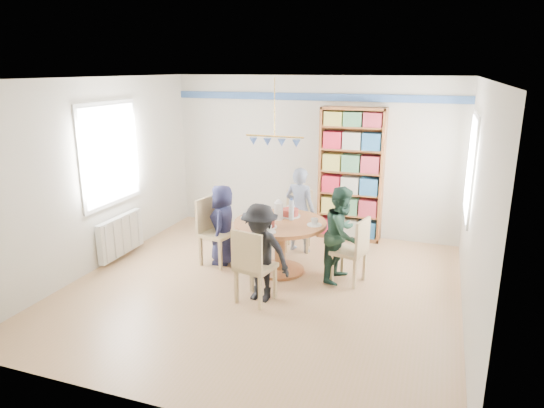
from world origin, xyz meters
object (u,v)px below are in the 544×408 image
at_px(chair_left, 212,228).
at_px(chair_right, 355,248).
at_px(person_far, 300,210).
at_px(chair_far, 299,217).
at_px(person_left, 223,224).
at_px(bookshelf, 351,176).
at_px(person_near, 260,253).
at_px(chair_near, 252,263).
at_px(person_right, 342,234).
at_px(dining_table, 280,234).
at_px(radiator, 121,235).

xyz_separation_m(chair_left, chair_right, (2.10, -0.01, -0.04)).
bearing_deg(person_far, chair_far, -55.72).
xyz_separation_m(person_left, bookshelf, (1.56, 1.71, 0.49)).
relative_size(person_far, bookshelf, 0.61).
bearing_deg(person_left, person_near, 32.84).
relative_size(chair_left, chair_near, 1.03).
distance_m(chair_left, chair_far, 1.45).
distance_m(chair_left, person_right, 1.92).
height_order(person_left, person_near, person_near).
xyz_separation_m(dining_table, person_right, (0.87, 0.02, 0.10)).
distance_m(chair_right, person_right, 0.25).
distance_m(dining_table, chair_near, 1.05).
relative_size(dining_table, chair_right, 1.42).
xyz_separation_m(person_far, person_near, (0.01, -1.79, -0.05)).
bearing_deg(bookshelf, person_right, -82.82).
bearing_deg(person_near, dining_table, 100.22).
bearing_deg(person_right, radiator, 104.49).
relative_size(person_right, bookshelf, 0.59).
distance_m(chair_near, person_far, 1.93).
relative_size(chair_near, person_near, 0.77).
height_order(dining_table, chair_right, chair_right).
distance_m(chair_left, chair_near, 1.45).
xyz_separation_m(chair_right, bookshelf, (-0.40, 1.79, 0.59)).
bearing_deg(chair_near, person_far, 88.76).
distance_m(radiator, chair_far, 2.77).
height_order(radiator, person_left, person_left).
bearing_deg(person_left, chair_far, 125.57).
height_order(chair_left, chair_near, chair_left).
height_order(radiator, bookshelf, bookshelf).
relative_size(chair_near, person_far, 0.71).
relative_size(radiator, person_near, 0.80).
bearing_deg(chair_right, radiator, -175.88).
bearing_deg(person_left, dining_table, 75.71).
xyz_separation_m(chair_near, person_near, (0.05, 0.14, 0.09)).
height_order(person_right, bookshelf, bookshelf).
xyz_separation_m(chair_far, chair_near, (0.01, -2.05, 0.01)).
bearing_deg(person_far, chair_near, 99.26).
bearing_deg(dining_table, chair_near, -90.55).
relative_size(chair_left, person_left, 0.84).
relative_size(chair_right, bookshelf, 0.41).
height_order(dining_table, person_far, person_far).
distance_m(dining_table, person_left, 0.90).
distance_m(chair_right, chair_far, 1.50).
bearing_deg(person_far, radiator, 35.57).
relative_size(dining_table, person_far, 0.96).
bearing_deg(radiator, chair_left, 10.46).
bearing_deg(chair_right, chair_near, -136.74).
xyz_separation_m(chair_far, person_right, (0.90, -0.98, 0.14)).
relative_size(radiator, chair_far, 1.06).
height_order(chair_left, person_far, person_far).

